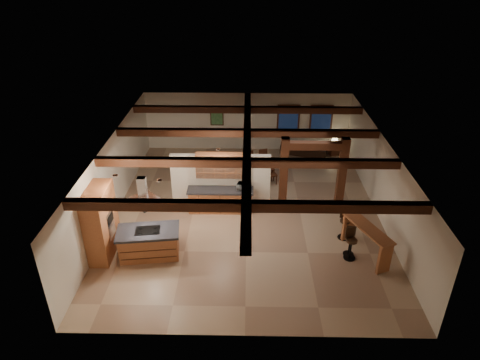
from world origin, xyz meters
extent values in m
plane|color=tan|center=(0.00, 0.00, 0.00)|extent=(12.00, 12.00, 0.00)
plane|color=silver|center=(0.00, 6.00, 1.45)|extent=(10.00, 0.00, 10.00)
plane|color=silver|center=(0.00, -6.00, 1.45)|extent=(10.00, 0.00, 10.00)
plane|color=silver|center=(-5.00, 0.00, 1.45)|extent=(0.00, 12.00, 12.00)
plane|color=silver|center=(5.00, 0.00, 1.45)|extent=(0.00, 12.00, 12.00)
plane|color=#341B10|center=(0.00, 0.00, 2.90)|extent=(12.00, 12.00, 0.00)
cube|color=#361D0D|center=(0.00, -4.00, 2.76)|extent=(10.00, 0.25, 0.28)
cube|color=#361D0D|center=(0.00, -1.30, 2.76)|extent=(10.00, 0.25, 0.28)
cube|color=#361D0D|center=(0.00, 1.30, 2.76)|extent=(10.00, 0.25, 0.28)
cube|color=#361D0D|center=(0.00, 4.00, 2.76)|extent=(10.00, 0.25, 0.28)
cube|color=#361D0D|center=(0.00, 0.00, 2.76)|extent=(0.28, 12.00, 0.28)
cube|color=#361D0D|center=(1.40, 0.50, 1.45)|extent=(0.30, 0.30, 2.90)
cube|color=#361D0D|center=(3.60, 0.50, 1.45)|extent=(0.30, 0.30, 2.90)
cube|color=#361D0D|center=(2.50, 0.50, 2.60)|extent=(2.50, 0.28, 0.28)
cube|color=silver|center=(-1.00, 0.50, 1.10)|extent=(3.80, 0.18, 2.20)
cube|color=#AA6737|center=(-4.67, -2.60, 1.20)|extent=(0.64, 1.60, 2.40)
cube|color=silver|center=(-4.37, -2.60, 1.15)|extent=(0.06, 0.62, 0.95)
cube|color=black|center=(-4.33, -2.60, 1.35)|extent=(0.01, 0.50, 0.28)
cube|color=#AA6737|center=(-1.00, 0.11, 0.43)|extent=(2.40, 0.60, 0.86)
cube|color=black|center=(-1.00, 0.11, 0.90)|extent=(2.50, 0.66, 0.08)
cube|color=#AA6737|center=(-1.00, 0.32, 1.85)|extent=(1.80, 0.34, 0.95)
cube|color=silver|center=(-1.00, 0.14, 1.85)|extent=(1.74, 0.02, 0.90)
pyramid|color=silver|center=(-3.17, -2.68, 1.73)|extent=(1.10, 1.10, 0.45)
cube|color=silver|center=(-3.17, -2.68, 2.54)|extent=(0.26, 0.22, 0.73)
cube|color=#361D0D|center=(2.00, 5.94, 1.50)|extent=(1.10, 0.05, 1.70)
cube|color=black|center=(2.00, 5.91, 1.50)|extent=(0.95, 0.02, 1.55)
cube|color=#361D0D|center=(3.60, 5.94, 1.50)|extent=(1.10, 0.05, 1.70)
cube|color=black|center=(3.60, 5.91, 1.50)|extent=(0.95, 0.02, 1.55)
cube|color=#361D0D|center=(-1.50, 5.94, 1.70)|extent=(0.65, 0.04, 0.85)
cube|color=#296137|center=(-1.50, 5.92, 1.70)|extent=(0.55, 0.01, 0.75)
cylinder|color=silver|center=(-2.60, -2.80, 2.87)|extent=(0.16, 0.16, 0.03)
cylinder|color=silver|center=(-1.00, -0.50, 2.87)|extent=(0.16, 0.16, 0.03)
cylinder|color=silver|center=(-4.00, -2.50, 2.87)|extent=(0.16, 0.16, 0.03)
cube|color=#AA6737|center=(-3.17, -2.68, 0.45)|extent=(1.98, 1.17, 0.89)
cube|color=black|center=(-3.17, -2.68, 0.94)|extent=(2.12, 1.31, 0.08)
cube|color=black|center=(-3.17, -2.68, 0.98)|extent=(0.84, 0.62, 0.02)
imported|color=#38180E|center=(0.23, 2.77, 0.31)|extent=(1.87, 1.22, 0.61)
imported|color=black|center=(2.80, 5.43, 0.32)|extent=(2.36, 1.52, 0.64)
imported|color=silver|center=(-0.12, 0.11, 1.07)|extent=(0.54, 0.44, 0.26)
cube|color=#AA6737|center=(3.90, -2.53, 1.07)|extent=(1.32, 2.12, 0.06)
cube|color=#AA6737|center=(4.28, -3.39, 0.52)|extent=(0.47, 0.28, 1.05)
cube|color=#AA6737|center=(3.53, -1.67, 0.52)|extent=(0.47, 0.28, 1.05)
cube|color=#361D0D|center=(4.26, 5.39, 0.27)|extent=(0.53, 0.53, 0.54)
cylinder|color=black|center=(4.26, 5.39, 0.63)|extent=(0.07, 0.07, 0.18)
cone|color=#FFE099|center=(4.26, 5.39, 0.81)|extent=(0.31, 0.31, 0.20)
cylinder|color=black|center=(3.39, -2.73, 0.70)|extent=(0.35, 0.35, 0.07)
cube|color=black|center=(3.34, -2.57, 0.93)|extent=(0.33, 0.15, 0.39)
cylinder|color=black|center=(3.39, -2.73, 0.35)|extent=(0.06, 0.06, 0.68)
cylinder|color=black|center=(3.39, -2.73, 0.02)|extent=(0.39, 0.39, 0.03)
cylinder|color=black|center=(3.40, -2.53, 0.64)|extent=(0.32, 0.32, 0.06)
cube|color=black|center=(3.43, -2.38, 0.85)|extent=(0.30, 0.09, 0.36)
cylinder|color=black|center=(3.40, -2.53, 0.32)|extent=(0.05, 0.05, 0.62)
cylinder|color=black|center=(3.40, -2.53, 0.02)|extent=(0.36, 0.36, 0.03)
cylinder|color=black|center=(3.40, -1.60, 0.71)|extent=(0.35, 0.35, 0.07)
cube|color=black|center=(3.41, -1.43, 0.93)|extent=(0.33, 0.04, 0.39)
cylinder|color=black|center=(3.40, -1.60, 0.35)|extent=(0.06, 0.06, 0.69)
cylinder|color=black|center=(3.40, -1.60, 0.02)|extent=(0.39, 0.39, 0.03)
cube|color=#361D0D|center=(-0.18, 1.93, 0.43)|extent=(0.50, 0.50, 0.06)
cube|color=#361D0D|center=(-0.25, 2.12, 0.78)|extent=(0.39, 0.17, 0.71)
cylinder|color=#361D0D|center=(-0.29, 1.73, 0.20)|extent=(0.05, 0.05, 0.40)
cylinder|color=#361D0D|center=(0.02, 1.83, 0.20)|extent=(0.05, 0.05, 0.40)
cylinder|color=#361D0D|center=(-0.39, 2.03, 0.20)|extent=(0.05, 0.05, 0.40)
cylinder|color=#361D0D|center=(-0.08, 2.13, 0.20)|extent=(0.05, 0.05, 0.40)
cube|color=#361D0D|center=(-0.61, 3.18, 0.43)|extent=(0.50, 0.50, 0.06)
cube|color=#361D0D|center=(-0.54, 3.00, 0.78)|extent=(0.39, 0.17, 0.71)
cylinder|color=#361D0D|center=(-0.51, 3.39, 0.20)|extent=(0.05, 0.05, 0.40)
cylinder|color=#361D0D|center=(-0.81, 3.29, 0.20)|extent=(0.05, 0.05, 0.40)
cylinder|color=#361D0D|center=(-0.40, 3.08, 0.20)|extent=(0.05, 0.05, 0.40)
cylinder|color=#361D0D|center=(-0.71, 2.98, 0.20)|extent=(0.05, 0.05, 0.40)
cube|color=#361D0D|center=(0.44, 2.14, 0.43)|extent=(0.50, 0.50, 0.06)
cube|color=#361D0D|center=(0.38, 2.33, 0.78)|extent=(0.39, 0.17, 0.71)
cylinder|color=#361D0D|center=(0.34, 1.94, 0.20)|extent=(0.05, 0.05, 0.40)
cylinder|color=#361D0D|center=(0.65, 2.04, 0.20)|extent=(0.05, 0.05, 0.40)
cylinder|color=#361D0D|center=(0.24, 2.24, 0.20)|extent=(0.05, 0.05, 0.40)
cylinder|color=#361D0D|center=(0.54, 2.35, 0.20)|extent=(0.05, 0.05, 0.40)
cube|color=#361D0D|center=(0.02, 3.40, 0.43)|extent=(0.50, 0.50, 0.06)
cube|color=#361D0D|center=(0.08, 3.21, 0.78)|extent=(0.39, 0.17, 0.71)
cylinder|color=#361D0D|center=(0.12, 3.60, 0.20)|extent=(0.05, 0.05, 0.40)
cylinder|color=#361D0D|center=(-0.18, 3.50, 0.20)|extent=(0.05, 0.05, 0.40)
cylinder|color=#361D0D|center=(0.22, 3.30, 0.20)|extent=(0.05, 0.05, 0.40)
cylinder|color=#361D0D|center=(-0.08, 3.19, 0.20)|extent=(0.05, 0.05, 0.40)
cube|color=#361D0D|center=(1.07, 2.35, 0.43)|extent=(0.50, 0.50, 0.06)
cube|color=#361D0D|center=(1.01, 2.54, 0.78)|extent=(0.39, 0.17, 0.71)
cylinder|color=#361D0D|center=(0.97, 2.15, 0.20)|extent=(0.05, 0.05, 0.40)
cylinder|color=#361D0D|center=(1.27, 2.25, 0.20)|extent=(0.05, 0.05, 0.40)
cylinder|color=#361D0D|center=(0.87, 2.46, 0.20)|extent=(0.05, 0.05, 0.40)
cylinder|color=#361D0D|center=(1.17, 2.56, 0.20)|extent=(0.05, 0.05, 0.40)
cube|color=#361D0D|center=(0.65, 3.61, 0.43)|extent=(0.50, 0.50, 0.06)
cube|color=#361D0D|center=(0.71, 3.42, 0.78)|extent=(0.39, 0.17, 0.71)
cylinder|color=#361D0D|center=(0.75, 3.81, 0.20)|extent=(0.05, 0.05, 0.40)
cylinder|color=#361D0D|center=(0.44, 3.71, 0.20)|extent=(0.05, 0.05, 0.40)
cylinder|color=#361D0D|center=(0.85, 3.51, 0.20)|extent=(0.05, 0.05, 0.40)
cylinder|color=#361D0D|center=(0.55, 3.40, 0.20)|extent=(0.05, 0.05, 0.40)
camera|label=1|loc=(0.02, -13.93, 8.91)|focal=32.00mm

